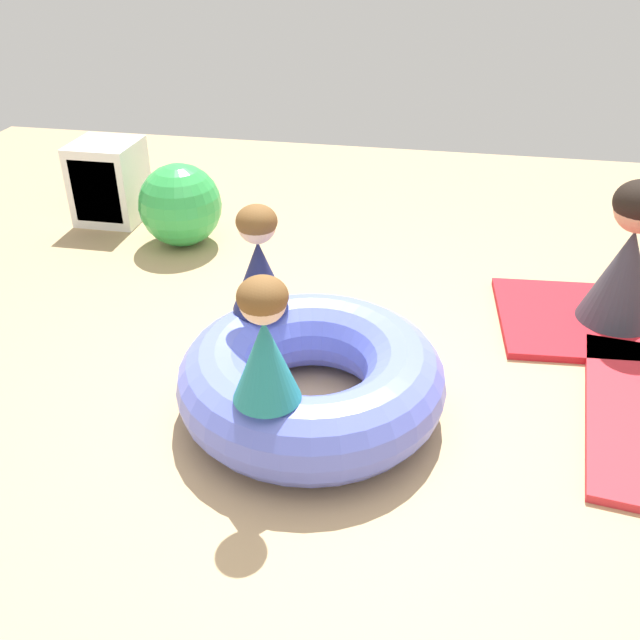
# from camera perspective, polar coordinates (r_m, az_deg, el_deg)

# --- Properties ---
(ground_plane) EXTENTS (8.00, 8.00, 0.00)m
(ground_plane) POSITION_cam_1_polar(r_m,az_deg,el_deg) (3.14, 0.12, -8.11)
(ground_plane) COLOR tan
(gym_mat_center_rear) EXTENTS (1.27, 0.91, 0.04)m
(gym_mat_center_rear) POSITION_cam_1_polar(r_m,az_deg,el_deg) (4.11, 22.84, -0.12)
(gym_mat_center_rear) COLOR red
(gym_mat_center_rear) RESTS_ON ground
(inflatable_cushion) EXTENTS (1.18, 1.18, 0.36)m
(inflatable_cushion) POSITION_cam_1_polar(r_m,az_deg,el_deg) (3.08, -0.71, -4.86)
(inflatable_cushion) COLOR #6070E5
(inflatable_cushion) RESTS_ON ground
(child_in_navy) EXTENTS (0.29, 0.29, 0.51)m
(child_in_navy) POSITION_cam_1_polar(r_m,az_deg,el_deg) (3.14, -5.06, 4.91)
(child_in_navy) COLOR navy
(child_in_navy) RESTS_ON inflatable_cushion
(child_in_teal) EXTENTS (0.34, 0.34, 0.52)m
(child_in_teal) POSITION_cam_1_polar(r_m,az_deg,el_deg) (2.54, -4.56, -1.84)
(child_in_teal) COLOR teal
(child_in_teal) RESTS_ON inflatable_cushion
(adult_seated) EXTENTS (0.45, 0.45, 0.78)m
(adult_seated) POSITION_cam_1_polar(r_m,az_deg,el_deg) (3.94, 24.01, 4.86)
(adult_seated) COLOR #383842
(adult_seated) RESTS_ON gym_mat_center_rear
(exercise_ball_large) EXTENTS (0.54, 0.54, 0.54)m
(exercise_ball_large) POSITION_cam_1_polar(r_m,az_deg,el_deg) (4.72, -11.38, 9.23)
(exercise_ball_large) COLOR green
(exercise_ball_large) RESTS_ON ground
(storage_cube) EXTENTS (0.44, 0.44, 0.56)m
(storage_cube) POSITION_cam_1_polar(r_m,az_deg,el_deg) (5.22, -17.00, 10.73)
(storage_cube) COLOR white
(storage_cube) RESTS_ON ground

